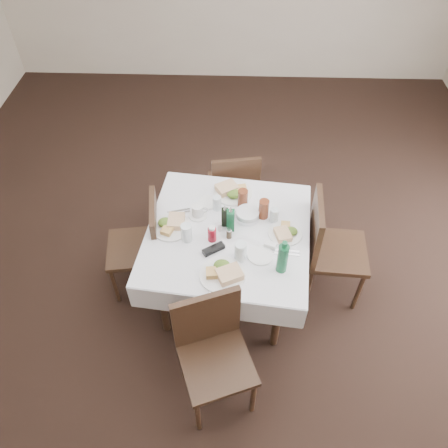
% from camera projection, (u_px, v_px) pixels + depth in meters
% --- Properties ---
extents(ground_plane, '(7.00, 7.00, 0.00)m').
position_uv_depth(ground_plane, '(222.00, 272.00, 3.88)').
color(ground_plane, black).
extents(room_shell, '(6.04, 7.04, 2.80)m').
position_uv_depth(room_shell, '(221.00, 101.00, 2.63)').
color(room_shell, beige).
rests_on(room_shell, ground).
extents(dining_table, '(1.31, 1.31, 0.76)m').
position_uv_depth(dining_table, '(228.00, 239.00, 3.26)').
color(dining_table, black).
rests_on(dining_table, ground).
extents(chair_north, '(0.48, 0.48, 0.88)m').
position_uv_depth(chair_north, '(234.00, 186.00, 3.91)').
color(chair_north, black).
rests_on(chair_north, ground).
extents(chair_south, '(0.57, 0.57, 0.94)m').
position_uv_depth(chair_south, '(212.00, 345.00, 2.81)').
color(chair_south, black).
rests_on(chair_south, ground).
extents(chair_east, '(0.49, 0.49, 0.97)m').
position_uv_depth(chair_east, '(327.00, 244.00, 3.38)').
color(chair_east, black).
rests_on(chair_east, ground).
extents(chair_west, '(0.48, 0.48, 0.90)m').
position_uv_depth(chair_west, '(144.00, 241.00, 3.45)').
color(chair_west, black).
rests_on(chair_west, ground).
extents(meal_north, '(0.31, 0.31, 0.07)m').
position_uv_depth(meal_north, '(232.00, 191.00, 3.44)').
color(meal_north, white).
rests_on(meal_north, dining_table).
extents(meal_south, '(0.31, 0.31, 0.07)m').
position_uv_depth(meal_south, '(224.00, 273.00, 2.90)').
color(meal_south, white).
rests_on(meal_south, dining_table).
extents(meal_east, '(0.25, 0.25, 0.05)m').
position_uv_depth(meal_east, '(286.00, 232.00, 3.15)').
color(meal_east, white).
rests_on(meal_east, dining_table).
extents(meal_west, '(0.29, 0.29, 0.06)m').
position_uv_depth(meal_west, '(171.00, 225.00, 3.20)').
color(meal_west, white).
rests_on(meal_west, dining_table).
extents(side_plate_a, '(0.16, 0.16, 0.01)m').
position_uv_depth(side_plate_a, '(208.00, 202.00, 3.39)').
color(side_plate_a, white).
rests_on(side_plate_a, dining_table).
extents(side_plate_b, '(0.18, 0.18, 0.01)m').
position_uv_depth(side_plate_b, '(260.00, 255.00, 3.03)').
color(side_plate_b, white).
rests_on(side_plate_b, dining_table).
extents(water_n, '(0.06, 0.06, 0.12)m').
position_uv_depth(water_n, '(217.00, 203.00, 3.30)').
color(water_n, silver).
rests_on(water_n, dining_table).
extents(water_s, '(0.08, 0.08, 0.15)m').
position_uv_depth(water_s, '(241.00, 251.00, 2.96)').
color(water_s, silver).
rests_on(water_s, dining_table).
extents(water_e, '(0.06, 0.06, 0.12)m').
position_uv_depth(water_e, '(274.00, 215.00, 3.22)').
color(water_e, silver).
rests_on(water_e, dining_table).
extents(water_w, '(0.08, 0.08, 0.14)m').
position_uv_depth(water_w, '(186.00, 233.00, 3.08)').
color(water_w, silver).
rests_on(water_w, dining_table).
extents(iced_tea_a, '(0.08, 0.08, 0.16)m').
position_uv_depth(iced_tea_a, '(243.00, 199.00, 3.31)').
color(iced_tea_a, brown).
rests_on(iced_tea_a, dining_table).
extents(iced_tea_b, '(0.08, 0.08, 0.16)m').
position_uv_depth(iced_tea_b, '(264.00, 209.00, 3.23)').
color(iced_tea_b, brown).
rests_on(iced_tea_b, dining_table).
extents(bread_basket, '(0.19, 0.19, 0.06)m').
position_uv_depth(bread_basket, '(247.00, 215.00, 3.26)').
color(bread_basket, silver).
rests_on(bread_basket, dining_table).
extents(oil_cruet_dark, '(0.05, 0.05, 0.20)m').
position_uv_depth(oil_cruet_dark, '(225.00, 216.00, 3.17)').
color(oil_cruet_dark, black).
rests_on(oil_cruet_dark, dining_table).
extents(oil_cruet_green, '(0.06, 0.06, 0.23)m').
position_uv_depth(oil_cruet_green, '(231.00, 220.00, 3.13)').
color(oil_cruet_green, '#125A31').
rests_on(oil_cruet_green, dining_table).
extents(ketchup_bottle, '(0.06, 0.06, 0.13)m').
position_uv_depth(ketchup_bottle, '(212.00, 234.00, 3.09)').
color(ketchup_bottle, maroon).
rests_on(ketchup_bottle, dining_table).
extents(salt_shaker, '(0.03, 0.03, 0.07)m').
position_uv_depth(salt_shaker, '(220.00, 227.00, 3.17)').
color(salt_shaker, white).
rests_on(salt_shaker, dining_table).
extents(pepper_shaker, '(0.04, 0.04, 0.09)m').
position_uv_depth(pepper_shaker, '(229.00, 233.00, 3.12)').
color(pepper_shaker, '#453726').
rests_on(pepper_shaker, dining_table).
extents(coffee_mug, '(0.16, 0.14, 0.10)m').
position_uv_depth(coffee_mug, '(198.00, 211.00, 3.26)').
color(coffee_mug, white).
rests_on(coffee_mug, dining_table).
extents(sunglasses, '(0.16, 0.13, 0.03)m').
position_uv_depth(sunglasses, '(214.00, 249.00, 3.05)').
color(sunglasses, black).
rests_on(sunglasses, dining_table).
extents(green_bottle, '(0.07, 0.07, 0.28)m').
position_uv_depth(green_bottle, '(283.00, 258.00, 2.86)').
color(green_bottle, '#125A31').
rests_on(green_bottle, dining_table).
extents(sugar_caddy, '(0.10, 0.07, 0.04)m').
position_uv_depth(sugar_caddy, '(270.00, 245.00, 3.07)').
color(sugar_caddy, white).
rests_on(sugar_caddy, dining_table).
extents(cutlery_n, '(0.07, 0.20, 0.01)m').
position_uv_depth(cutlery_n, '(246.00, 197.00, 3.43)').
color(cutlery_n, silver).
rests_on(cutlery_n, dining_table).
extents(cutlery_s, '(0.10, 0.21, 0.01)m').
position_uv_depth(cutlery_s, '(210.00, 281.00, 2.88)').
color(cutlery_s, silver).
rests_on(cutlery_s, dining_table).
extents(cutlery_e, '(0.19, 0.06, 0.01)m').
position_uv_depth(cutlery_e, '(286.00, 252.00, 3.05)').
color(cutlery_e, silver).
rests_on(cutlery_e, dining_table).
extents(cutlery_w, '(0.18, 0.09, 0.01)m').
position_uv_depth(cutlery_w, '(179.00, 212.00, 3.32)').
color(cutlery_w, silver).
rests_on(cutlery_w, dining_table).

